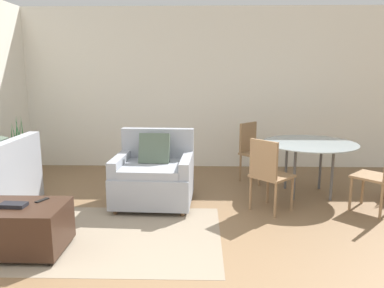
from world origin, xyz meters
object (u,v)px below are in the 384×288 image
at_px(tv_remote_primary, 42,200).
at_px(dining_chair_far_left, 253,148).
at_px(armchair, 154,176).
at_px(potted_plant, 21,169).
at_px(dining_table, 309,147).
at_px(book_stack, 13,205).
at_px(dining_chair_near_left, 268,171).
at_px(dining_chair_near_right, 382,171).
at_px(ottoman, 24,227).

height_order(tv_remote_primary, dining_chair_far_left, dining_chair_far_left).
xyz_separation_m(armchair, potted_plant, (-2.07, 0.68, -0.10)).
bearing_deg(dining_table, book_stack, -150.92).
distance_m(dining_table, dining_chair_near_left, 0.96).
height_order(tv_remote_primary, dining_chair_near_right, dining_chair_near_right).
bearing_deg(potted_plant, tv_remote_primary, -58.98).
relative_size(potted_plant, dining_chair_near_left, 1.19).
xyz_separation_m(dining_chair_near_right, dining_chair_far_left, (-1.34, 1.34, 0.00)).
height_order(book_stack, dining_chair_far_left, dining_chair_far_left).
distance_m(dining_chair_near_right, dining_chair_far_left, 1.90).
distance_m(ottoman, potted_plant, 2.27).
bearing_deg(dining_chair_near_left, dining_chair_far_left, 90.00).
bearing_deg(ottoman, dining_chair_far_left, 44.61).
distance_m(dining_table, dining_chair_near_right, 0.96).
distance_m(ottoman, dining_table, 3.62).
relative_size(armchair, dining_chair_near_right, 1.12).
height_order(tv_remote_primary, dining_chair_near_left, dining_chair_near_left).
distance_m(armchair, dining_chair_far_left, 1.78).
xyz_separation_m(ottoman, dining_chair_near_left, (2.47, 1.09, 0.27)).
distance_m(armchair, ottoman, 1.73).
bearing_deg(tv_remote_primary, armchair, 52.32).
bearing_deg(armchair, potted_plant, 161.79).
distance_m(dining_chair_near_left, dining_chair_far_left, 1.34).
bearing_deg(armchair, tv_remote_primary, -127.68).
relative_size(armchair, tv_remote_primary, 6.89).
relative_size(ottoman, tv_remote_primary, 5.24).
bearing_deg(armchair, dining_chair_far_left, 37.47).
distance_m(armchair, dining_chair_near_left, 1.44).
bearing_deg(tv_remote_primary, dining_chair_near_left, 21.95).
relative_size(armchair, dining_chair_near_left, 1.12).
relative_size(ottoman, book_stack, 3.12).
xyz_separation_m(dining_chair_near_left, dining_chair_near_right, (1.34, 0.00, 0.00)).
bearing_deg(dining_chair_near_left, book_stack, -156.32).
relative_size(dining_table, dining_chair_near_left, 1.40).
bearing_deg(dining_chair_far_left, dining_table, -45.00).
bearing_deg(dining_chair_near_left, ottoman, -156.17).
relative_size(book_stack, potted_plant, 0.23).
height_order(dining_chair_near_left, dining_chair_near_right, same).
xyz_separation_m(dining_table, dining_chair_near_right, (0.67, -0.67, -0.15)).
xyz_separation_m(book_stack, tv_remote_primary, (0.20, 0.17, -0.01)).
bearing_deg(armchair, book_stack, -129.35).
relative_size(tv_remote_primary, dining_chair_near_left, 0.16).
height_order(armchair, dining_chair_near_right, armchair).
height_order(potted_plant, dining_chair_near_right, potted_plant).
distance_m(armchair, dining_table, 2.14).
height_order(ottoman, dining_chair_far_left, dining_chair_far_left).
relative_size(potted_plant, dining_chair_far_left, 1.19).
bearing_deg(dining_chair_near_left, armchair, 169.28).
bearing_deg(dining_chair_near_right, potted_plant, 168.88).
height_order(tv_remote_primary, dining_table, dining_table).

